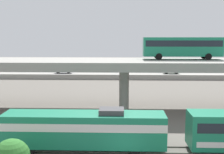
{
  "coord_description": "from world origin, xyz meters",
  "views": [
    {
      "loc": [
        -0.37,
        -22.67,
        11.11
      ],
      "look_at": [
        -1.95,
        22.91,
        4.57
      ],
      "focal_mm": 45.34,
      "sensor_mm": 36.0,
      "label": 1
    }
  ],
  "objects": [
    {
      "name": "parked_car_3",
      "position": [
        12.82,
        52.54,
        2.08
      ],
      "size": [
        4.25,
        1.98,
        1.5
      ],
      "rotation": [
        0.0,
        0.0,
        3.14
      ],
      "color": "#0C4C26",
      "rests_on": "pier_parking_lot"
    },
    {
      "name": "transit_bus_on_overpass",
      "position": [
        9.0,
        21.62,
        9.65
      ],
      "size": [
        12.0,
        2.68,
        3.4
      ],
      "color": "#197A56",
      "rests_on": "highway_overpass"
    },
    {
      "name": "pier_parking_lot",
      "position": [
        0.0,
        55.0,
        0.65
      ],
      "size": [
        75.96,
        10.59,
        1.3
      ],
      "primitive_type": "cube",
      "color": "gray",
      "rests_on": "ground_plane"
    },
    {
      "name": "train_locomotive",
      "position": [
        -4.83,
        4.0,
        2.19
      ],
      "size": [
        16.93,
        3.04,
        4.18
      ],
      "rotation": [
        0.0,
        0.0,
        3.14
      ],
      "color": "#197A56",
      "rests_on": "ground_plane"
    },
    {
      "name": "parked_car_0",
      "position": [
        6.52,
        57.2,
        2.08
      ],
      "size": [
        4.24,
        2.0,
        1.5
      ],
      "color": "maroon",
      "rests_on": "pier_parking_lot"
    },
    {
      "name": "rail_strip_near",
      "position": [
        0.0,
        3.22,
        0.06
      ],
      "size": [
        110.0,
        0.12,
        0.12
      ],
      "primitive_type": "cube",
      "color": "#59544C",
      "rests_on": "ground_plane"
    },
    {
      "name": "parked_car_2",
      "position": [
        -16.02,
        52.53,
        2.08
      ],
      "size": [
        4.65,
        1.92,
        1.5
      ],
      "rotation": [
        0.0,
        0.0,
        3.14
      ],
      "color": "navy",
      "rests_on": "pier_parking_lot"
    },
    {
      "name": "parked_car_1",
      "position": [
        -28.49,
        56.42,
        2.07
      ],
      "size": [
        4.06,
        1.89,
        1.5
      ],
      "color": "#9E998C",
      "rests_on": "pier_parking_lot"
    },
    {
      "name": "harbor_water",
      "position": [
        0.0,
        78.0,
        0.0
      ],
      "size": [
        140.0,
        36.0,
        0.01
      ],
      "primitive_type": "cube",
      "color": "#385B7A",
      "rests_on": "ground_plane"
    },
    {
      "name": "highway_overpass",
      "position": [
        0.0,
        20.0,
        6.74
      ],
      "size": [
        96.0,
        10.03,
        7.59
      ],
      "color": "gray",
      "rests_on": "ground_plane"
    },
    {
      "name": "rail_strip_far",
      "position": [
        0.0,
        4.78,
        0.06
      ],
      "size": [
        110.0,
        0.12,
        0.12
      ],
      "primitive_type": "cube",
      "color": "#59544C",
      "rests_on": "ground_plane"
    }
  ]
}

